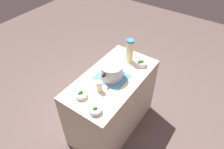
{
  "coord_description": "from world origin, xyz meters",
  "views": [
    {
      "loc": [
        -1.39,
        -0.97,
        2.47
      ],
      "look_at": [
        0.0,
        0.0,
        0.95
      ],
      "focal_mm": 32.65,
      "sensor_mm": 36.0,
      "label": 1
    }
  ],
  "objects_px": {
    "broccoli_bowl_center": "(141,63)",
    "cooking_pot": "(112,71)",
    "lemonade_pitcher": "(130,51)",
    "broccoli_bowl_back": "(95,110)",
    "broccoli_bowl_front": "(81,95)",
    "mason_jar": "(99,86)"
  },
  "relations": [
    {
      "from": "broccoli_bowl_center",
      "to": "cooking_pot",
      "type": "bearing_deg",
      "value": 155.77
    },
    {
      "from": "lemonade_pitcher",
      "to": "broccoli_bowl_center",
      "type": "bearing_deg",
      "value": -87.4
    },
    {
      "from": "broccoli_bowl_center",
      "to": "broccoli_bowl_back",
      "type": "height_order",
      "value": "broccoli_bowl_center"
    },
    {
      "from": "broccoli_bowl_center",
      "to": "broccoli_bowl_back",
      "type": "relative_size",
      "value": 0.94
    },
    {
      "from": "broccoli_bowl_front",
      "to": "lemonade_pitcher",
      "type": "bearing_deg",
      "value": -6.79
    },
    {
      "from": "cooking_pot",
      "to": "broccoli_bowl_front",
      "type": "bearing_deg",
      "value": 167.62
    },
    {
      "from": "lemonade_pitcher",
      "to": "broccoli_bowl_back",
      "type": "distance_m",
      "value": 0.88
    },
    {
      "from": "cooking_pot",
      "to": "broccoli_bowl_center",
      "type": "relative_size",
      "value": 2.83
    },
    {
      "from": "mason_jar",
      "to": "lemonade_pitcher",
      "type": "bearing_deg",
      "value": 1.01
    },
    {
      "from": "broccoli_bowl_front",
      "to": "broccoli_bowl_back",
      "type": "relative_size",
      "value": 1.05
    },
    {
      "from": "broccoli_bowl_center",
      "to": "lemonade_pitcher",
      "type": "bearing_deg",
      "value": 92.6
    },
    {
      "from": "lemonade_pitcher",
      "to": "broccoli_bowl_back",
      "type": "relative_size",
      "value": 2.45
    },
    {
      "from": "broccoli_bowl_center",
      "to": "broccoli_bowl_back",
      "type": "xyz_separation_m",
      "value": [
        -0.87,
        0.02,
        -0.0
      ]
    },
    {
      "from": "cooking_pot",
      "to": "broccoli_bowl_front",
      "type": "xyz_separation_m",
      "value": [
        -0.42,
        0.09,
        -0.07
      ]
    },
    {
      "from": "cooking_pot",
      "to": "broccoli_bowl_back",
      "type": "relative_size",
      "value": 2.68
    },
    {
      "from": "mason_jar",
      "to": "broccoli_bowl_center",
      "type": "bearing_deg",
      "value": -14.19
    },
    {
      "from": "cooking_pot",
      "to": "lemonade_pitcher",
      "type": "relative_size",
      "value": 1.09
    },
    {
      "from": "lemonade_pitcher",
      "to": "broccoli_bowl_front",
      "type": "relative_size",
      "value": 2.35
    },
    {
      "from": "mason_jar",
      "to": "broccoli_bowl_front",
      "type": "relative_size",
      "value": 0.99
    },
    {
      "from": "cooking_pot",
      "to": "lemonade_pitcher",
      "type": "bearing_deg",
      "value": -0.33
    },
    {
      "from": "broccoli_bowl_center",
      "to": "broccoli_bowl_back",
      "type": "bearing_deg",
      "value": 178.61
    },
    {
      "from": "lemonade_pitcher",
      "to": "broccoli_bowl_front",
      "type": "height_order",
      "value": "lemonade_pitcher"
    }
  ]
}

